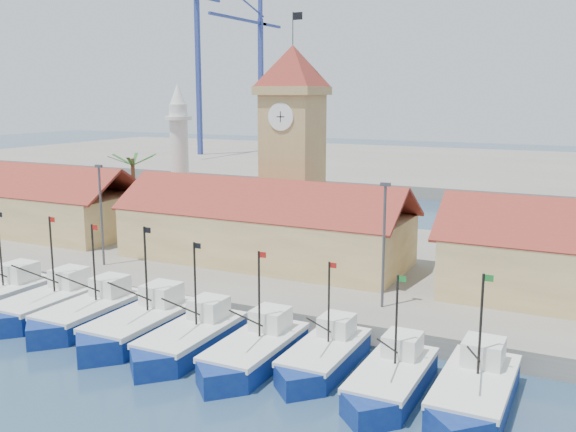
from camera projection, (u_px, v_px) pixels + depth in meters
The scene contains 19 objects.
ground at pixel (119, 351), 41.96m from camera, with size 400.00×400.00×0.00m, color navy.
quay at pixel (284, 258), 62.94m from camera, with size 140.00×32.00×1.50m, color gray.
terminal at pixel (463, 168), 138.59m from camera, with size 240.00×80.00×2.00m, color gray.
boat_1 at pixel (46, 306), 48.40m from camera, with size 3.85×10.55×7.98m.
boat_2 at pixel (87, 315), 46.48m from camera, with size 3.75×10.27×7.77m.
boat_3 at pixel (139, 327), 44.01m from camera, with size 3.92×10.74×8.13m.
boat_4 at pixel (189, 341), 41.61m from camera, with size 3.66×10.03×7.59m.
boat_5 at pixel (252, 354), 39.60m from camera, with size 3.62×9.92×7.51m.
boat_6 at pixel (323, 358), 39.06m from camera, with size 3.36×9.20×6.96m.
boat_7 at pixel (390, 382), 35.76m from camera, with size 3.43×9.39×7.10m.
boat_8 at pixel (474, 395), 34.12m from camera, with size 3.70×10.13×7.66m.
hall_left at pixel (17, 207), 72.80m from camera, with size 31.20×10.13×7.61m.
hall_center at pixel (264, 234), 58.82m from camera, with size 27.04×10.13×7.61m.
clock_tower at pixel (293, 142), 62.61m from camera, with size 5.80×5.80×22.70m.
minaret at pixel (180, 157), 71.34m from camera, with size 3.00×3.00×16.30m.
palm_tree at pixel (134, 187), 72.42m from camera, with size 5.60×5.03×8.39m.
lamp_posts at pixel (221, 223), 51.10m from camera, with size 80.70×0.25×9.03m.
crane_blue_far at pixel (195, 49), 152.77m from camera, with size 1.00×32.73×45.55m.
crane_blue_near at pixel (258, 64), 152.58m from camera, with size 1.00×31.97×39.19m.
Camera 1 is at (27.54, -30.52, 16.52)m, focal length 40.00 mm.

